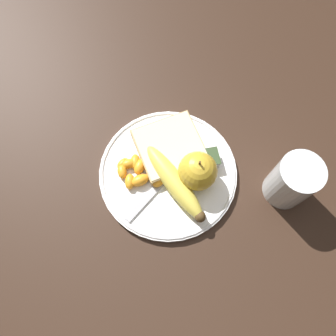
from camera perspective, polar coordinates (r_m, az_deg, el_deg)
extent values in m
plane|color=#332116|center=(0.62, 0.00, -1.04)|extent=(3.00, 3.00, 0.00)
cylinder|color=white|center=(0.61, 0.00, -0.85)|extent=(0.26, 0.26, 0.01)
torus|color=white|center=(0.61, 0.00, -0.66)|extent=(0.25, 0.25, 0.01)
cylinder|color=silver|center=(0.60, 20.80, -2.14)|extent=(0.07, 0.07, 0.10)
cylinder|color=#F4A81E|center=(0.61, 20.54, -2.40)|extent=(0.07, 0.07, 0.08)
sphere|color=gold|center=(0.57, 5.20, -0.54)|extent=(0.07, 0.07, 0.07)
cylinder|color=brown|center=(0.54, 5.55, 0.88)|extent=(0.00, 0.00, 0.01)
ellipsoid|color=#E0CC4C|center=(0.58, 1.03, -2.37)|extent=(0.10, 0.17, 0.04)
sphere|color=#473319|center=(0.57, 5.60, -8.43)|extent=(0.02, 0.02, 0.02)
cube|color=tan|center=(0.61, 0.33, 3.67)|extent=(0.14, 0.13, 0.02)
cube|color=beige|center=(0.61, 0.33, 3.67)|extent=(0.13, 0.13, 0.02)
cube|color=#B2B2B7|center=(0.59, -2.98, -4.61)|extent=(0.11, 0.09, 0.00)
cube|color=#B2B2B7|center=(0.61, 2.68, 1.52)|extent=(0.06, 0.05, 0.00)
cube|color=silver|center=(0.61, 6.83, 1.52)|extent=(0.04, 0.03, 0.02)
cube|color=#334728|center=(0.60, 6.94, 1.91)|extent=(0.04, 0.04, 0.00)
ellipsoid|color=orange|center=(0.60, -4.93, 0.30)|extent=(0.03, 0.04, 0.02)
ellipsoid|color=orange|center=(0.60, -7.99, -0.57)|extent=(0.02, 0.03, 0.02)
ellipsoid|color=orange|center=(0.61, -7.87, 0.78)|extent=(0.03, 0.03, 0.01)
ellipsoid|color=orange|center=(0.59, -1.53, -2.06)|extent=(0.04, 0.04, 0.02)
ellipsoid|color=orange|center=(0.61, -5.71, 1.10)|extent=(0.02, 0.03, 0.02)
ellipsoid|color=orange|center=(0.59, -4.88, -2.14)|extent=(0.04, 0.03, 0.02)
ellipsoid|color=orange|center=(0.61, -6.82, 0.76)|extent=(0.03, 0.02, 0.02)
ellipsoid|color=orange|center=(0.60, -6.69, -2.35)|extent=(0.02, 0.03, 0.02)
ellipsoid|color=orange|center=(0.61, -1.87, 1.88)|extent=(0.04, 0.03, 0.02)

